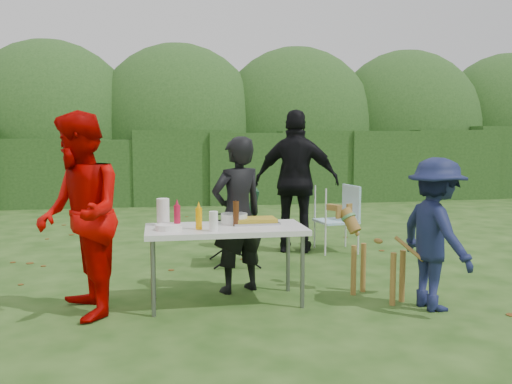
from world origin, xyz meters
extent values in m
plane|color=#1E4211|center=(0.00, 0.00, 0.00)|extent=(80.00, 80.00, 0.00)
cube|color=#23471C|center=(0.00, 8.00, 0.85)|extent=(22.00, 1.40, 1.70)
ellipsoid|color=#3D6628|center=(0.00, 9.60, 1.60)|extent=(20.00, 2.60, 3.20)
cube|color=silver|center=(0.06, 0.18, 0.71)|extent=(1.50, 0.70, 0.05)
cylinder|color=slate|center=(-0.62, -0.10, 0.34)|extent=(0.04, 0.04, 0.69)
cylinder|color=slate|center=(0.74, -0.10, 0.34)|extent=(0.04, 0.04, 0.69)
cylinder|color=slate|center=(-0.62, 0.46, 0.34)|extent=(0.04, 0.04, 0.69)
cylinder|color=slate|center=(0.74, 0.46, 0.34)|extent=(0.04, 0.04, 0.69)
imported|color=black|center=(0.23, 0.55, 0.80)|extent=(0.68, 0.58, 1.59)
imported|color=#B90300|center=(-1.24, 0.03, 0.91)|extent=(0.91, 1.04, 1.82)
imported|color=black|center=(1.31, 2.30, 0.98)|extent=(1.24, 0.83, 1.95)
imported|color=#161C42|center=(1.94, -0.32, 0.70)|extent=(0.64, 0.97, 1.40)
cube|color=#B7B7BA|center=(0.37, 0.32, 0.75)|extent=(0.45, 0.30, 0.02)
cube|color=gold|center=(0.37, 0.32, 0.78)|extent=(0.40, 0.26, 0.04)
cylinder|color=#F9A705|center=(-0.20, 0.09, 0.84)|extent=(0.06, 0.06, 0.20)
cylinder|color=#B41435|center=(-0.39, 0.15, 0.85)|extent=(0.06, 0.06, 0.22)
cylinder|color=#47230F|center=(0.16, 0.21, 0.86)|extent=(0.06, 0.06, 0.24)
cylinder|color=white|center=(-0.52, 0.37, 0.87)|extent=(0.12, 0.12, 0.26)
cylinder|color=white|center=(-0.07, -0.03, 0.83)|extent=(0.08, 0.08, 0.18)
cylinder|color=silver|center=(0.17, 0.35, 0.79)|extent=(0.26, 0.26, 0.10)
cylinder|color=white|center=(-0.47, 0.12, 0.77)|extent=(0.24, 0.24, 0.05)
camera|label=1|loc=(-0.56, -4.85, 1.60)|focal=38.00mm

